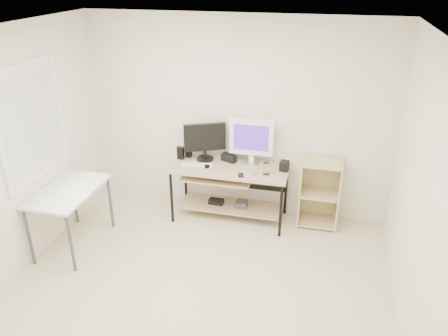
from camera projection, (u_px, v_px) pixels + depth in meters
room at (175, 182)px, 3.97m from camera, size 4.01×4.01×2.62m
desk at (228, 181)px, 5.70m from camera, size 1.50×0.65×0.75m
side_table at (69, 196)px, 5.07m from camera, size 0.60×1.00×0.75m
shelf_unit at (320, 192)px, 5.62m from camera, size 0.50×0.40×0.90m
black_monitor at (205, 139)px, 5.69m from camera, size 0.52×0.28×0.50m
white_imac at (251, 138)px, 5.55m from camera, size 0.56×0.18×0.60m
keyboard at (197, 165)px, 5.64m from camera, size 0.41×0.17×0.01m
mouse at (254, 172)px, 5.43m from camera, size 0.08×0.11×0.04m
center_speaker at (229, 158)px, 5.74m from camera, size 0.22×0.17×0.10m
speaker_left at (189, 150)px, 5.86m from camera, size 0.09×0.09×0.17m
speaker_right at (284, 166)px, 5.48m from camera, size 0.12×0.12×0.13m
audio_controller at (181, 153)px, 5.79m from camera, size 0.09×0.06×0.17m
volume_puck at (207, 167)px, 5.58m from camera, size 0.08×0.08×0.03m
smartphone at (241, 175)px, 5.37m from camera, size 0.10×0.13×0.01m
coaster at (266, 174)px, 5.40m from camera, size 0.10×0.10×0.01m
drinking_glass at (266, 168)px, 5.37m from camera, size 0.08×0.08×0.15m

